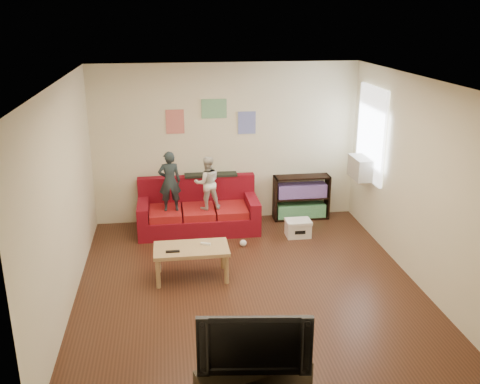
{
  "coord_description": "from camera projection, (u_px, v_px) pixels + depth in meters",
  "views": [
    {
      "loc": [
        -0.99,
        -6.3,
        3.48
      ],
      "look_at": [
        0.0,
        0.8,
        1.05
      ],
      "focal_mm": 40.0,
      "sensor_mm": 36.0,
      "label": 1
    }
  ],
  "objects": [
    {
      "name": "television",
      "position": [
        254.0,
        339.0,
        4.79
      ],
      "size": [
        1.03,
        0.26,
        0.59
      ],
      "primitive_type": "imported",
      "rotation": [
        0.0,
        0.0,
        -0.13
      ],
      "color": "black",
      "rests_on": "tv_stand"
    },
    {
      "name": "sofa",
      "position": [
        198.0,
        212.0,
        8.93
      ],
      "size": [
        1.97,
        0.91,
        0.87
      ],
      "color": "maroon",
      "rests_on": "ground"
    },
    {
      "name": "tissue",
      "position": [
        243.0,
        243.0,
        8.32
      ],
      "size": [
        0.12,
        0.12,
        0.11
      ],
      "primitive_type": "sphere",
      "rotation": [
        0.0,
        0.0,
        -0.12
      ],
      "color": "silver",
      "rests_on": "ground"
    },
    {
      "name": "ac_unit",
      "position": [
        361.0,
        168.0,
        8.63
      ],
      "size": [
        0.28,
        0.55,
        0.35
      ],
      "primitive_type": "cube",
      "color": "#B7B2A3",
      "rests_on": "window"
    },
    {
      "name": "bookshelf",
      "position": [
        301.0,
        199.0,
        9.37
      ],
      "size": [
        0.97,
        0.29,
        0.78
      ],
      "color": "black",
      "rests_on": "ground"
    },
    {
      "name": "file_box",
      "position": [
        298.0,
        228.0,
        8.67
      ],
      "size": [
        0.4,
        0.31,
        0.28
      ],
      "color": "white",
      "rests_on": "ground"
    },
    {
      "name": "child_a",
      "position": [
        170.0,
        181.0,
        8.52
      ],
      "size": [
        0.37,
        0.25,
        0.98
      ],
      "primitive_type": "imported",
      "rotation": [
        0.0,
        0.0,
        3.18
      ],
      "color": "#1F2A2E",
      "rests_on": "sofa"
    },
    {
      "name": "room_shell",
      "position": [
        249.0,
        190.0,
        6.72
      ],
      "size": [
        4.52,
        5.02,
        2.72
      ],
      "color": "#432416",
      "rests_on": "ground"
    },
    {
      "name": "remote",
      "position": [
        173.0,
        251.0,
        7.07
      ],
      "size": [
        0.19,
        0.05,
        0.02
      ],
      "primitive_type": "cube",
      "rotation": [
        0.0,
        0.0,
        -0.01
      ],
      "color": "black",
      "rests_on": "coffee_table"
    },
    {
      "name": "coffee_table",
      "position": [
        191.0,
        252.0,
        7.24
      ],
      "size": [
        1.01,
        0.56,
        0.45
      ],
      "color": "tan",
      "rests_on": "ground"
    },
    {
      "name": "window",
      "position": [
        371.0,
        134.0,
        8.47
      ],
      "size": [
        0.04,
        1.08,
        1.48
      ],
      "primitive_type": "cube",
      "color": "white",
      "rests_on": "room_shell"
    },
    {
      "name": "artwork_left",
      "position": [
        175.0,
        122.0,
        8.81
      ],
      "size": [
        0.3,
        0.01,
        0.4
      ],
      "primitive_type": "cube",
      "color": "#D87266",
      "rests_on": "room_shell"
    },
    {
      "name": "artwork_right",
      "position": [
        247.0,
        123.0,
        8.99
      ],
      "size": [
        0.3,
        0.01,
        0.38
      ],
      "primitive_type": "cube",
      "color": "#727FCC",
      "rests_on": "room_shell"
    },
    {
      "name": "artwork_center",
      "position": [
        214.0,
        109.0,
        8.84
      ],
      "size": [
        0.42,
        0.01,
        0.32
      ],
      "primitive_type": "cube",
      "color": "#72B27F",
      "rests_on": "room_shell"
    },
    {
      "name": "game_controller",
      "position": [
        206.0,
        244.0,
        7.28
      ],
      "size": [
        0.14,
        0.09,
        0.03
      ],
      "primitive_type": "cube",
      "rotation": [
        0.0,
        0.0,
        -0.39
      ],
      "color": "silver",
      "rests_on": "coffee_table"
    },
    {
      "name": "child_b",
      "position": [
        207.0,
        183.0,
        8.61
      ],
      "size": [
        0.47,
        0.38,
        0.88
      ],
      "primitive_type": "imported",
      "rotation": [
        0.0,
        0.0,
        3.27
      ],
      "color": "silver",
      "rests_on": "sofa"
    }
  ]
}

